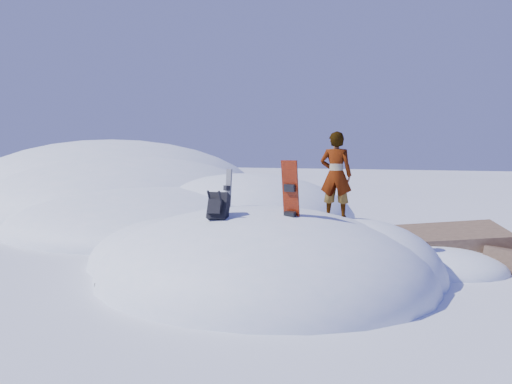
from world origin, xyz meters
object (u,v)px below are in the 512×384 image
at_px(snowboard_dark, 228,200).
at_px(person, 336,175).
at_px(backpack, 218,207).
at_px(snowboard_red, 291,205).

height_order(snowboard_dark, person, person).
bearing_deg(person, backpack, 42.23).
relative_size(snowboard_red, backpack, 2.84).
relative_size(snowboard_red, snowboard_dark, 1.28).
distance_m(backpack, person, 2.61).
relative_size(snowboard_dark, person, 0.75).
bearing_deg(snowboard_red, snowboard_dark, 165.08).
distance_m(snowboard_dark, backpack, 1.32).
xyz_separation_m(snowboard_red, backpack, (-1.24, -0.55, -0.03)).
bearing_deg(snowboard_red, backpack, -147.52).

